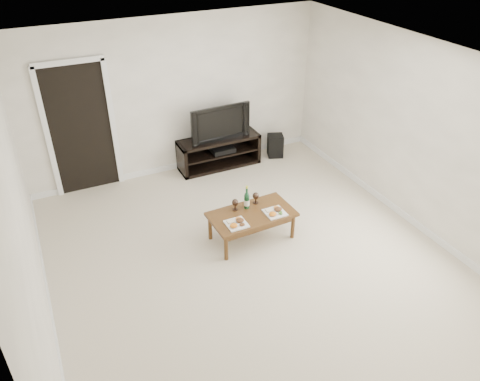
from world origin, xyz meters
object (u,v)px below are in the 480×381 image
object	(u,v)px
media_console	(219,152)
television	(218,121)
subwoofer	(275,146)
coffee_table	(252,226)

from	to	relation	value
media_console	television	size ratio (longest dim) A/B	1.35
television	media_console	bearing A→B (deg)	0.00
subwoofer	coffee_table	bearing A→B (deg)	-105.74
media_console	subwoofer	size ratio (longest dim) A/B	3.53
media_console	subwoofer	bearing A→B (deg)	-3.95
television	coffee_table	world-z (taller)	television
coffee_table	subwoofer	bearing A→B (deg)	53.40
media_console	subwoofer	distance (m)	1.10
television	coffee_table	xyz separation A→B (m)	(-0.43, -2.12, -0.65)
subwoofer	media_console	bearing A→B (deg)	-163.09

